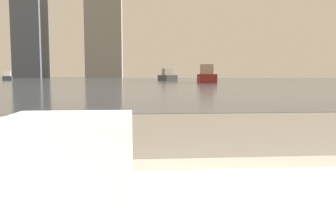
# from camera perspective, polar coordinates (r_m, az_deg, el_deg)

# --- Properties ---
(towel_stack) EXTENTS (0.25, 0.20, 0.16)m
(towel_stack) POSITION_cam_1_polar(r_m,az_deg,el_deg) (0.80, -14.51, -6.12)
(towel_stack) COLOR white
(towel_stack) RESTS_ON bathtub
(harbor_water) EXTENTS (180.00, 110.00, 0.01)m
(harbor_water) POSITION_cam_1_polar(r_m,az_deg,el_deg) (61.93, -5.07, 4.94)
(harbor_water) COLOR slate
(harbor_water) RESTS_ON ground_plane
(harbor_boat_2) EXTENTS (2.13, 4.80, 1.74)m
(harbor_boat_2) POSITION_cam_1_polar(r_m,az_deg,el_deg) (35.88, 5.89, 5.44)
(harbor_boat_2) COLOR maroon
(harbor_boat_2) RESTS_ON harbor_water
(harbor_boat_3) EXTENTS (1.98, 3.58, 1.27)m
(harbor_boat_3) POSITION_cam_1_polar(r_m,az_deg,el_deg) (58.33, -23.25, 4.91)
(harbor_boat_3) COLOR #2D2D33
(harbor_boat_3) RESTS_ON harbor_water
(harbor_boat_4) EXTENTS (2.28, 4.40, 1.57)m
(harbor_boat_4) POSITION_cam_1_polar(r_m,az_deg,el_deg) (48.85, -0.12, 5.44)
(harbor_boat_4) COLOR #4C4C51
(harbor_boat_4) RESTS_ON harbor_water
(skyline_tower_2) EXTENTS (10.87, 10.26, 27.78)m
(skyline_tower_2) POSITION_cam_1_polar(r_m,az_deg,el_deg) (119.01, -9.70, 11.90)
(skyline_tower_2) COLOR gray
(skyline_tower_2) RESTS_ON ground_plane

